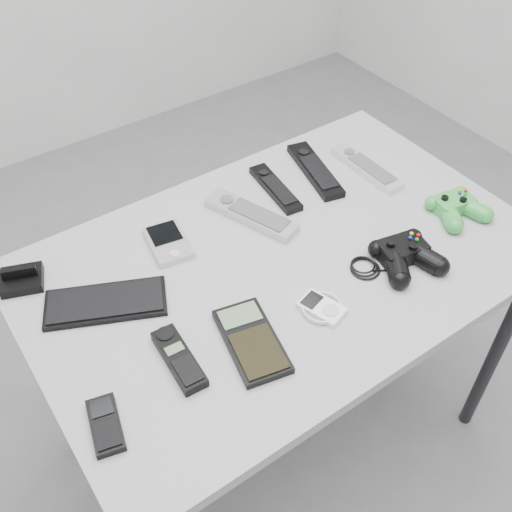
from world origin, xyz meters
TOP-DOWN VIEW (x-y plane):
  - floor at (0.00, 0.00)m, footprint 3.50×3.50m
  - desk at (0.02, -0.00)m, footprint 1.08×0.69m
  - pda_keyboard at (-0.35, 0.09)m, footprint 0.26×0.19m
  - dock_bracket at (-0.46, 0.24)m, footprint 0.10×0.10m
  - pda at (-0.16, 0.17)m, footprint 0.10×0.13m
  - remote_silver_a at (0.03, 0.14)m, footprint 0.13×0.23m
  - remote_black_a at (0.14, 0.19)m, footprint 0.07×0.19m
  - remote_black_b at (0.26, 0.19)m, footprint 0.11×0.23m
  - remote_silver_b at (0.37, 0.12)m, footprint 0.05×0.22m
  - mobile_phone at (-0.46, -0.16)m, footprint 0.07×0.12m
  - cordless_handset at (-0.30, -0.11)m, footprint 0.06×0.15m
  - calculator at (-0.17, -0.15)m, footprint 0.13×0.20m
  - mp3_player at (-0.01, -0.16)m, footprint 0.10×0.11m
  - controller_black at (0.22, -0.16)m, footprint 0.26×0.19m
  - controller_green at (0.43, -0.11)m, footprint 0.14×0.15m

SIDE VIEW (x-z plane):
  - floor at x=0.00m, z-range 0.00..0.00m
  - desk at x=0.02m, z-range 0.30..1.02m
  - pda_keyboard at x=-0.35m, z-range 0.72..0.74m
  - mp3_player at x=-0.01m, z-range 0.72..0.74m
  - calculator at x=-0.17m, z-range 0.72..0.74m
  - mobile_phone at x=-0.46m, z-range 0.72..0.74m
  - remote_black_a at x=0.14m, z-range 0.72..0.74m
  - pda at x=-0.16m, z-range 0.72..0.74m
  - remote_black_b at x=0.26m, z-range 0.72..0.74m
  - remote_silver_b at x=0.37m, z-range 0.72..0.74m
  - cordless_handset at x=-0.30m, z-range 0.72..0.74m
  - remote_silver_a at x=0.03m, z-range 0.72..0.75m
  - controller_green at x=0.43m, z-range 0.72..0.76m
  - dock_bracket at x=-0.46m, z-range 0.72..0.77m
  - controller_black at x=0.22m, z-range 0.72..0.77m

